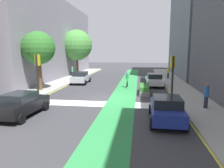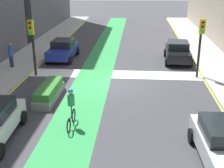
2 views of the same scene
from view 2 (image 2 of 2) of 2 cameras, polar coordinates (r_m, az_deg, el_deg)
name	(u,v)px [view 2 (image 2 of 2)]	position (r m, az deg, el deg)	size (l,w,h in m)	color
ground_plane	(113,84)	(19.97, 0.18, 0.02)	(120.00, 120.00, 0.00)	#38383D
bike_lane_paint	(91,83)	(20.12, -3.81, 0.14)	(2.40, 60.00, 0.01)	#2D8C47
crosswalk_band	(115,74)	(21.85, 0.58, 1.81)	(12.00, 1.80, 0.01)	silver
curb_stripe_left	(208,86)	(20.44, 17.21, -0.42)	(0.16, 60.00, 0.01)	yellow
sidewalk_right	(0,80)	(21.80, -19.88, 0.74)	(3.00, 60.00, 0.15)	#9E9E99
curb_stripe_right	(22,81)	(21.26, -16.16, 0.47)	(0.16, 60.00, 0.01)	yellow
traffic_signal_near_right	(32,37)	(21.49, -14.45, 8.34)	(0.35, 0.52, 3.85)	black
traffic_signal_near_left	(201,37)	(21.20, 15.99, 8.28)	(0.35, 0.52, 3.97)	black
car_black_left_near	(178,51)	(25.44, 11.95, 5.86)	(2.18, 4.28, 1.57)	black
car_blue_right_near	(63,49)	(25.88, -8.99, 6.29)	(2.11, 4.24, 1.57)	navy
cyclist_in_lane	(71,107)	(14.35, -7.52, -4.23)	(0.32, 1.73, 1.86)	black
pedestrian_sidewalk_right_a	(11,55)	(23.97, -18.05, 5.13)	(0.34, 0.34, 1.81)	#262638
median_planter	(49,92)	(17.85, -11.48, -1.49)	(0.97, 3.48, 0.85)	slate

